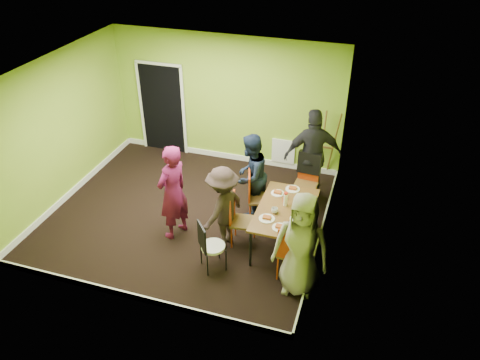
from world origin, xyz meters
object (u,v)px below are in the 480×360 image
object	(u,v)px
dining_table	(285,212)
person_front_end	(301,245)
easel	(323,146)
person_standing	(173,192)
chair_left_far	(255,194)
chair_bentwood	(209,244)
chair_front_end	(292,251)
chair_left_near	(239,217)
person_back_end	(313,156)
person_left_far	(250,176)
person_left_near	(223,208)
orange_bottle	(284,200)
thermos	(285,200)
blue_bottle	(294,220)
chair_back_end	(309,169)

from	to	relation	value
dining_table	person_front_end	world-z (taller)	person_front_end
easel	person_standing	size ratio (longest dim) A/B	0.90
chair_left_far	chair_bentwood	xyz separation A→B (m)	(-0.33, -1.47, -0.06)
chair_front_end	chair_bentwood	world-z (taller)	chair_front_end
chair_left_near	person_back_end	distance (m)	2.02
person_standing	person_left_far	bearing A→B (deg)	153.75
person_standing	person_front_end	distance (m)	2.43
chair_bentwood	person_standing	xyz separation A→B (m)	(-0.89, 0.64, 0.38)
chair_left_far	chair_front_end	size ratio (longest dim) A/B	0.98
person_left_far	person_left_near	size ratio (longest dim) A/B	1.08
chair_front_end	person_standing	distance (m)	2.25
chair_front_end	person_standing	size ratio (longest dim) A/B	0.58
orange_bottle	person_front_end	xyz separation A→B (m)	(0.53, -1.13, 0.06)
dining_table	thermos	xyz separation A→B (m)	(-0.03, 0.10, 0.17)
orange_bottle	person_back_end	world-z (taller)	person_back_end
easel	chair_left_near	bearing A→B (deg)	-111.79
dining_table	chair_bentwood	distance (m)	1.38
chair_bentwood	thermos	world-z (taller)	thermos
chair_left_near	person_back_end	xyz separation A→B (m)	(0.91, 1.76, 0.39)
person_back_end	chair_left_near	bearing A→B (deg)	41.62
orange_bottle	person_back_end	xyz separation A→B (m)	(0.24, 1.40, 0.14)
thermos	person_back_end	bearing A→B (deg)	82.82
blue_bottle	person_back_end	distance (m)	1.96
chair_back_end	thermos	size ratio (longest dim) A/B	4.71
blue_bottle	person_left_near	size ratio (longest dim) A/B	0.13
dining_table	chair_left_near	bearing A→B (deg)	-166.59
chair_left_far	chair_back_end	size ratio (longest dim) A/B	0.94
chair_front_end	easel	bearing A→B (deg)	95.45
dining_table	chair_left_far	bearing A→B (deg)	141.09
chair_back_end	person_left_near	bearing A→B (deg)	59.96
easel	person_front_end	distance (m)	3.28
person_standing	person_front_end	size ratio (longest dim) A/B	1.02
dining_table	easel	size ratio (longest dim) A/B	0.95
person_back_end	thermos	bearing A→B (deg)	61.86
person_left_far	person_left_near	xyz separation A→B (m)	(-0.17, -1.01, -0.06)
person_left_far	chair_bentwood	bearing A→B (deg)	7.67
chair_left_far	easel	world-z (taller)	easel
chair_back_end	person_standing	world-z (taller)	person_standing
person_back_end	chair_back_end	bearing A→B (deg)	59.74
chair_left_far	person_standing	distance (m)	1.51
person_front_end	person_left_near	bearing A→B (deg)	156.38
chair_back_end	person_left_far	bearing A→B (deg)	38.49
person_left_far	person_left_near	bearing A→B (deg)	4.13
blue_bottle	person_left_near	distance (m)	1.21
thermos	person_front_end	size ratio (longest dim) A/B	0.13
orange_bottle	person_front_end	bearing A→B (deg)	-65.05
person_front_end	dining_table	bearing A→B (deg)	116.57
easel	person_front_end	size ratio (longest dim) A/B	0.92
easel	dining_table	bearing A→B (deg)	-96.08
blue_bottle	person_front_end	world-z (taller)	person_front_end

